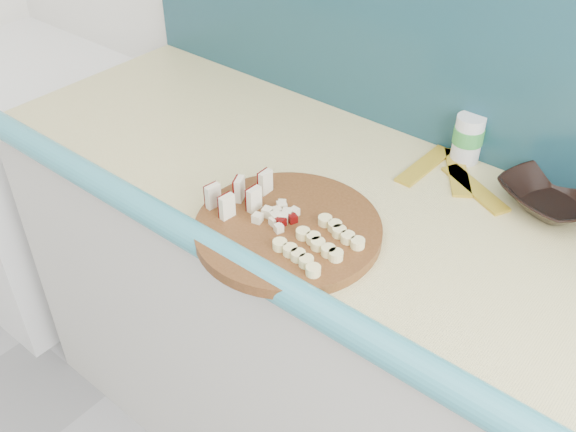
{
  "coord_description": "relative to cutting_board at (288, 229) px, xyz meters",
  "views": [
    {
      "loc": [
        0.43,
        0.6,
        1.67
      ],
      "look_at": [
        -0.16,
        1.32,
        0.95
      ],
      "focal_mm": 40.0,
      "sensor_mm": 36.0,
      "label": 1
    }
  ],
  "objects": [
    {
      "name": "apple_chunks",
      "position": [
        -0.02,
        0.0,
        0.02
      ],
      "size": [
        0.06,
        0.06,
        0.02
      ],
      "color": "beige",
      "rests_on": "cutting_board"
    },
    {
      "name": "brown_bowl",
      "position": [
        0.35,
        0.4,
        0.01
      ],
      "size": [
        0.26,
        0.26,
        0.05
      ],
      "primitive_type": "imported",
      "rotation": [
        0.0,
        0.0,
        -0.4
      ],
      "color": "black",
      "rests_on": "kitchen_counter"
    },
    {
      "name": "banana_slices",
      "position": [
        0.08,
        -0.01,
        0.02
      ],
      "size": [
        0.13,
        0.14,
        0.02
      ],
      "color": "#EFE092",
      "rests_on": "cutting_board"
    },
    {
      "name": "backsplash",
      "position": [
        0.26,
        0.47,
        0.24
      ],
      "size": [
        2.2,
        0.02,
        0.5
      ],
      "primitive_type": "cube",
      "color": "teal",
      "rests_on": "kitchen_counter"
    },
    {
      "name": "apple_wedges",
      "position": [
        -0.11,
        -0.01,
        0.03
      ],
      "size": [
        0.09,
        0.14,
        0.05
      ],
      "color": "beige",
      "rests_on": "cutting_board"
    },
    {
      "name": "cutting_board",
      "position": [
        0.0,
        0.0,
        0.0
      ],
      "size": [
        0.4,
        0.4,
        0.02
      ],
      "primitive_type": "cylinder",
      "rotation": [
        0.0,
        0.0,
        -0.17
      ],
      "color": "#45270E",
      "rests_on": "kitchen_counter"
    },
    {
      "name": "canister",
      "position": [
        0.13,
        0.44,
        0.04
      ],
      "size": [
        0.06,
        0.06,
        0.11
      ],
      "rotation": [
        0.0,
        0.0,
        -0.25
      ],
      "color": "silver",
      "rests_on": "kitchen_counter"
    },
    {
      "name": "kitchen_counter",
      "position": [
        0.26,
        0.18,
        -0.46
      ],
      "size": [
        2.2,
        0.63,
        0.91
      ],
      "color": "beige",
      "rests_on": "ground"
    },
    {
      "name": "banana_peel",
      "position": [
        0.14,
        0.37,
        -0.01
      ],
      "size": [
        0.23,
        0.2,
        0.01
      ],
      "rotation": [
        0.0,
        0.0,
        0.41
      ],
      "color": "gold",
      "rests_on": "kitchen_counter"
    },
    {
      "name": "porcelain_fixture",
      "position": [
        -1.29,
        0.18,
        -0.52
      ],
      "size": [
        0.7,
        0.72,
        0.84
      ],
      "color": "white",
      "rests_on": "ground"
    }
  ]
}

